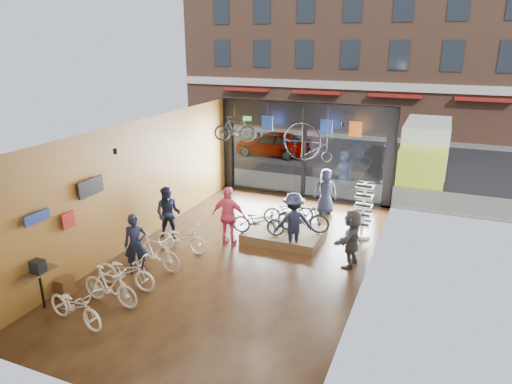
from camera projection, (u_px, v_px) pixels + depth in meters
The scene contains 35 objects.
ground_plane at pixel (243, 257), 13.43m from camera, with size 7.00×12.00×0.04m, color black.
ceiling at pixel (242, 128), 12.22m from camera, with size 7.00×12.00×0.04m, color black.
wall_left at pixel (139, 182), 14.10m from camera, with size 0.04×12.00×3.80m, color brown.
wall_right at pixel (370, 213), 11.55m from camera, with size 0.04×12.00×3.80m, color beige.
wall_back at pixel (95, 305), 7.55m from camera, with size 7.00×0.04×3.80m, color beige.
storefront at pixel (304, 151), 18.09m from camera, with size 7.00×0.26×3.80m, color black, non-canonical shape.
exit_sign at pixel (247, 118), 18.49m from camera, with size 0.35×0.06×0.18m, color #198C26.
street_road at pixel (348, 150), 26.58m from camera, with size 30.00×18.00×0.02m, color black.
sidewalk_near at pixel (311, 186), 19.72m from camera, with size 30.00×2.40×0.12m, color slate.
sidewalk_far at pixel (360, 136), 30.07m from camera, with size 30.00×2.00×0.12m, color slate.
opposite_building at pixel (375, 25), 30.06m from camera, with size 26.00×5.00×14.00m, color brown.
street_car at pixel (272, 143), 25.03m from camera, with size 1.63×4.04×1.38m, color gray.
box_truck at pixel (425, 151), 21.13m from camera, with size 2.03×6.08×2.40m, color silver, non-canonical shape.
floor_bike_0 at pixel (75, 306), 10.13m from camera, with size 0.59×1.68×0.88m, color beige.
floor_bike_1 at pixel (110, 286), 10.89m from camera, with size 0.45×1.61×0.97m, color beige.
floor_bike_2 at pixel (126, 271), 11.64m from camera, with size 0.60×1.73×0.91m, color beige.
floor_bike_3 at pixel (155, 252), 12.57m from camera, with size 0.49×1.72×1.03m, color beige.
floor_bike_4 at pixel (182, 238), 13.61m from camera, with size 0.58×1.67×0.88m, color beige.
display_platform at pixel (284, 234), 14.60m from camera, with size 2.40×1.80×0.30m, color brown.
display_bike_left at pixel (259, 221), 14.14m from camera, with size 0.58×1.65×0.87m, color black.
display_bike_mid at pixel (303, 217), 14.27m from camera, with size 0.47×1.66×1.00m, color black.
display_bike_right at pixel (288, 211), 14.98m from camera, with size 0.57×1.65×0.87m, color black.
customer_0 at pixel (136, 244), 12.27m from camera, with size 0.62×0.41×1.69m, color #161C33.
customer_1 at pixel (168, 213), 14.39m from camera, with size 0.84×0.66×1.73m, color #161C33.
customer_2 at pixel (229, 216), 13.97m from camera, with size 1.10×0.46×1.88m, color #CC4C72.
customer_3 at pixel (293, 222), 13.59m from camera, with size 1.17×0.67×1.81m, color #161C33.
customer_4 at pixel (326, 191), 16.57m from camera, with size 0.82×0.53×1.68m, color #161C33.
customer_5 at pixel (351, 238), 12.67m from camera, with size 1.56×0.50×1.69m, color #3F3F44.
sunglasses_rack at pixel (363, 210), 14.52m from camera, with size 0.54×0.44×1.84m, color white, non-canonical shape.
wall_merch at pixel (59, 245), 11.17m from camera, with size 0.40×2.40×2.60m, color navy, non-canonical shape.
penny_farthing at pixel (310, 143), 16.57m from camera, with size 1.77×0.06×1.42m, color black, non-canonical shape.
hung_bike at pixel (235, 129), 16.98m from camera, with size 0.45×1.58×0.95m, color black.
jersey_left at pixel (267, 123), 17.48m from camera, with size 0.45×0.03×0.55m, color #1E3F99.
jersey_mid at pixel (326, 127), 16.65m from camera, with size 0.45×0.03×0.55m, color #1E3F99.
jersey_right at pixel (355, 129), 16.26m from camera, with size 0.45×0.03×0.55m, color #CC5919.
Camera 1 is at (4.97, -11.07, 6.06)m, focal length 32.00 mm.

